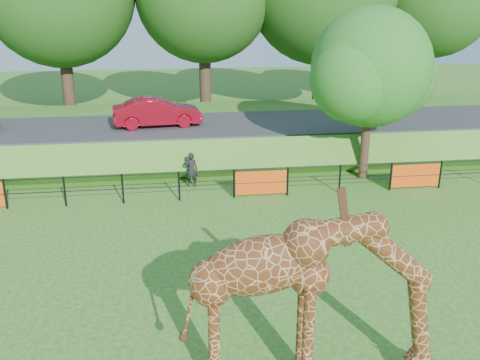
{
  "coord_description": "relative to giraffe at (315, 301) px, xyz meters",
  "views": [
    {
      "loc": [
        -0.25,
        -10.25,
        7.09
      ],
      "look_at": [
        1.71,
        4.26,
        2.0
      ],
      "focal_mm": 40.0,
      "sensor_mm": 36.0,
      "label": 1
    }
  ],
  "objects": [
    {
      "name": "visitor",
      "position": [
        -1.75,
        11.41,
        -1.07
      ],
      "size": [
        0.52,
        0.35,
        1.37
      ],
      "primitive_type": "imported",
      "rotation": [
        0.0,
        0.0,
        3.09
      ],
      "color": "black",
      "rests_on": "ground"
    },
    {
      "name": "perimeter_fence",
      "position": [
        -2.26,
        9.95,
        -1.21
      ],
      "size": [
        28.07,
        0.1,
        1.1
      ],
      "primitive_type": null,
      "color": "black",
      "rests_on": "ground"
    },
    {
      "name": "car_red",
      "position": [
        -3.03,
        15.8,
        0.31
      ],
      "size": [
        4.07,
        1.78,
        1.3
      ],
      "primitive_type": "imported",
      "rotation": [
        0.0,
        0.0,
        1.68
      ],
      "color": "#A40B1D",
      "rests_on": "road"
    },
    {
      "name": "embankment",
      "position": [
        -2.26,
        17.45,
        -1.11
      ],
      "size": [
        40.0,
        9.0,
        1.3
      ],
      "primitive_type": "cube",
      "color": "#2F6519",
      "rests_on": "ground"
    },
    {
      "name": "tree_east",
      "position": [
        5.33,
        11.58,
        2.52
      ],
      "size": [
        5.4,
        4.71,
        6.76
      ],
      "color": "#352217",
      "rests_on": "ground"
    },
    {
      "name": "giraffe",
      "position": [
        0.0,
        0.0,
        0.0
      ],
      "size": [
        4.98,
        1.31,
        3.52
      ],
      "primitive_type": null,
      "rotation": [
        0.0,
        0.0,
        -0.08
      ],
      "color": "#572A12",
      "rests_on": "ground"
    },
    {
      "name": "road",
      "position": [
        -2.26,
        15.95,
        -0.4
      ],
      "size": [
        40.0,
        5.0,
        0.12
      ],
      "primitive_type": "cube",
      "color": "#333335",
      "rests_on": "embankment"
    },
    {
      "name": "ground",
      "position": [
        -2.26,
        1.95,
        -1.76
      ],
      "size": [
        90.0,
        90.0,
        0.0
      ],
      "primitive_type": "plane",
      "color": "#2F6519",
      "rests_on": "ground"
    }
  ]
}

